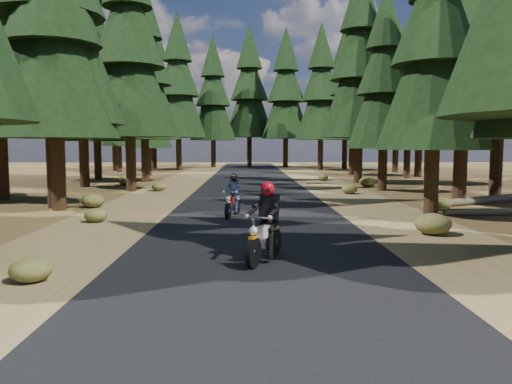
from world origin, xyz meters
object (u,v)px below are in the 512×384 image
(log_far, at_px, (510,212))
(rider_lead, at_px, (265,236))
(rider_follow, at_px, (233,202))
(log_near, at_px, (473,201))

(log_far, height_order, rider_lead, rider_lead)
(rider_lead, bearing_deg, rider_follow, -59.47)
(rider_follow, bearing_deg, log_far, -163.72)
(rider_lead, xyz_separation_m, rider_follow, (-0.85, 6.58, -0.06))
(log_far, distance_m, rider_lead, 11.08)
(log_near, distance_m, rider_lead, 13.31)
(log_near, xyz_separation_m, rider_lead, (-8.85, -9.94, 0.39))
(rider_lead, bearing_deg, log_near, -108.48)
(log_near, bearing_deg, rider_follow, 169.52)
(log_near, height_order, log_far, log_near)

